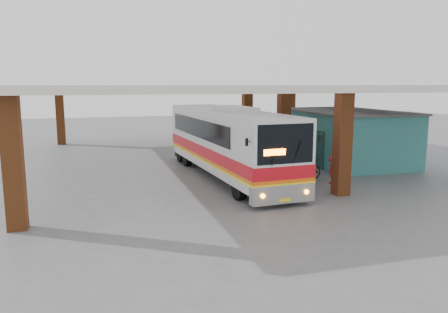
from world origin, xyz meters
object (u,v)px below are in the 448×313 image
coach_bus (227,142)px  pedestrian (334,164)px  motorcycle (306,170)px  red_chair (282,149)px

coach_bus → pedestrian: coach_bus is taller
motorcycle → pedestrian: (0.93, -0.95, 0.42)m
coach_bus → motorcycle: coach_bus is taller
motorcycle → pedestrian: pedestrian is taller
pedestrian → red_chair: 8.93m
red_chair → motorcycle: bearing=-123.4°
motorcycle → red_chair: motorcycle is taller
motorcycle → red_chair: 8.17m
coach_bus → pedestrian: size_ratio=6.70×
pedestrian → red_chair: size_ratio=2.54×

